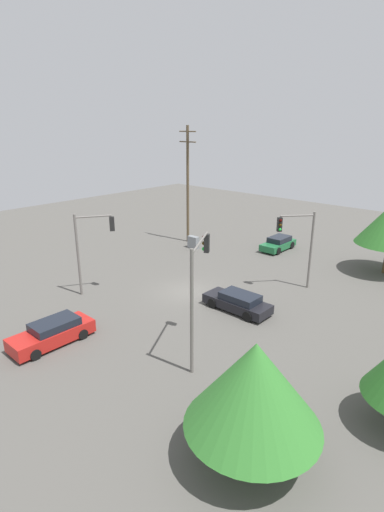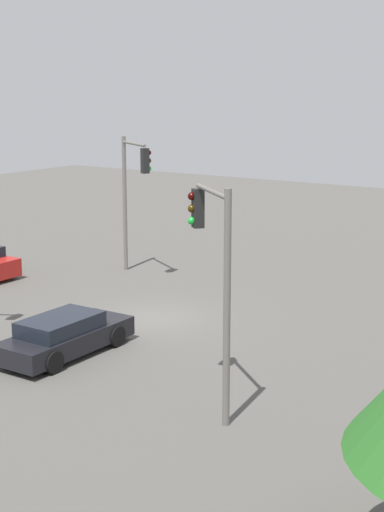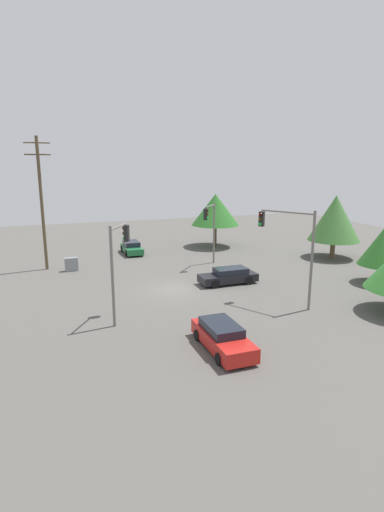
{
  "view_description": "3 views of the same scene",
  "coord_description": "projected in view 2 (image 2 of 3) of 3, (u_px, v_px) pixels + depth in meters",
  "views": [
    {
      "loc": [
        19.09,
        -20.36,
        12.26
      ],
      "look_at": [
        -0.95,
        1.59,
        2.28
      ],
      "focal_mm": 28.0,
      "sensor_mm": 36.0,
      "label": 1
    },
    {
      "loc": [
        22.13,
        16.49,
        8.43
      ],
      "look_at": [
        -0.95,
        1.1,
        2.31
      ],
      "focal_mm": 55.0,
      "sensor_mm": 36.0,
      "label": 2
    },
    {
      "loc": [
        -8.9,
        -28.48,
        9.55
      ],
      "look_at": [
        1.6,
        0.27,
        2.51
      ],
      "focal_mm": 28.0,
      "sensor_mm": 36.0,
      "label": 3
    }
  ],
  "objects": [
    {
      "name": "ground_plane",
      "position": [
        153.0,
        319.0,
        28.73
      ],
      "size": [
        80.0,
        80.0,
        0.0
      ],
      "primitive_type": "plane",
      "color": "#54514C"
    },
    {
      "name": "sedan_dark",
      "position": [
        65.0,
        336.0,
        24.76
      ],
      "size": [
        4.76,
        1.91,
        1.3
      ],
      "rotation": [
        0.0,
        0.0,
        1.57
      ],
      "color": "black",
      "rests_on": "ground_plane"
    },
    {
      "name": "traffic_signal_cross",
      "position": [
        214.0,
        259.0,
        19.93
      ],
      "size": [
        2.01,
        2.28,
        6.01
      ],
      "rotation": [
        0.0,
        0.0,
        4.0
      ],
      "color": "slate",
      "rests_on": "ground_plane"
    },
    {
      "name": "traffic_signal_aux",
      "position": [
        133.0,
        183.0,
        34.5
      ],
      "size": [
        1.63,
        2.5,
        6.13
      ],
      "rotation": [
        0.0,
        0.0,
        1.02
      ],
      "color": "slate",
      "rests_on": "ground_plane"
    }
  ]
}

